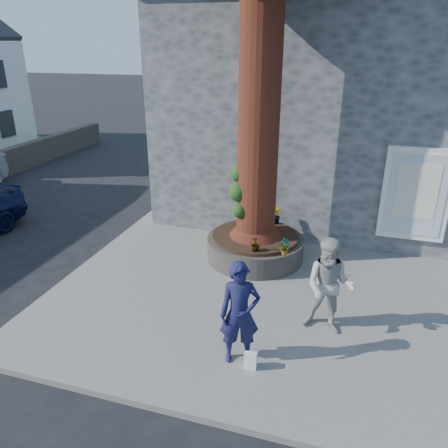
# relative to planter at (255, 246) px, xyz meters

# --- Properties ---
(ground) EXTENTS (120.00, 120.00, 0.00)m
(ground) POSITION_rel_planter_xyz_m (-0.80, -2.00, -0.41)
(ground) COLOR black
(ground) RESTS_ON ground
(pavement) EXTENTS (9.00, 8.00, 0.12)m
(pavement) POSITION_rel_planter_xyz_m (0.70, -1.00, -0.35)
(pavement) COLOR slate
(pavement) RESTS_ON ground
(yellow_line) EXTENTS (0.10, 30.00, 0.01)m
(yellow_line) POSITION_rel_planter_xyz_m (-3.85, -1.00, -0.41)
(yellow_line) COLOR yellow
(yellow_line) RESTS_ON ground
(stone_shop) EXTENTS (10.30, 8.30, 6.30)m
(stone_shop) POSITION_rel_planter_xyz_m (1.70, 5.20, 2.75)
(stone_shop) COLOR #484A4C
(stone_shop) RESTS_ON ground
(planter) EXTENTS (2.30, 2.30, 0.60)m
(planter) POSITION_rel_planter_xyz_m (0.00, 0.00, 0.00)
(planter) COLOR black
(planter) RESTS_ON pavement
(man) EXTENTS (0.75, 0.61, 1.76)m
(man) POSITION_rel_planter_xyz_m (0.60, -3.66, 0.59)
(man) COLOR #17183F
(man) RESTS_ON pavement
(woman) EXTENTS (0.92, 0.74, 1.80)m
(woman) POSITION_rel_planter_xyz_m (1.89, -2.44, 0.61)
(woman) COLOR #A4A29D
(woman) RESTS_ON pavement
(shopping_bag) EXTENTS (0.21, 0.13, 0.28)m
(shopping_bag) POSITION_rel_planter_xyz_m (0.83, -3.82, -0.15)
(shopping_bag) COLOR white
(shopping_bag) RESTS_ON pavement
(plant_a) EXTENTS (0.24, 0.25, 0.39)m
(plant_a) POSITION_rel_planter_xyz_m (0.85, -0.85, 0.50)
(plant_a) COLOR gray
(plant_a) RESTS_ON planter
(plant_b) EXTENTS (0.32, 0.33, 0.42)m
(plant_b) POSITION_rel_planter_xyz_m (0.32, 0.85, 0.52)
(plant_b) COLOR gray
(plant_b) RESTS_ON planter
(plant_c) EXTENTS (0.20, 0.20, 0.34)m
(plant_c) POSITION_rel_planter_xyz_m (0.19, -0.85, 0.48)
(plant_c) COLOR gray
(plant_c) RESTS_ON planter
(plant_d) EXTENTS (0.32, 0.33, 0.28)m
(plant_d) POSITION_rel_planter_xyz_m (0.85, -0.85, 0.45)
(plant_d) COLOR gray
(plant_d) RESTS_ON planter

